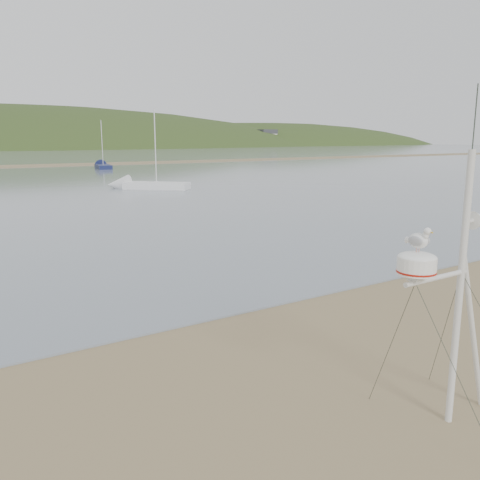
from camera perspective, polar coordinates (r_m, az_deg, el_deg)
ground at (r=6.44m, az=-9.66°, el=-24.80°), size 560.00×560.00×0.00m
mast_rig at (r=7.37m, az=23.02°, el=-11.21°), size 1.97×2.10×4.44m
sailboat_white_near at (r=39.57m, az=-11.58°, el=6.07°), size 5.66×5.70×6.44m
sailboat_blue_far at (r=68.58m, az=-15.28°, el=8.04°), size 2.82×6.71×6.51m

